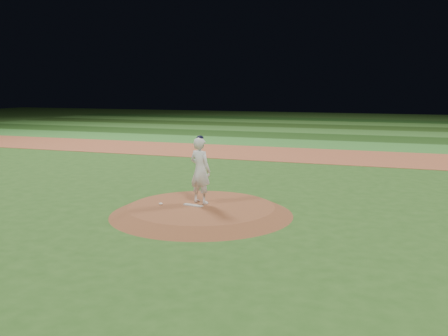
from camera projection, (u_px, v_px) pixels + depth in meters
The scene contains 12 objects.
ground at pixel (202, 214), 15.04m from camera, with size 120.00×120.00×0.00m, color #2A561B.
infield_dirt_band at pixel (296, 155), 28.03m from camera, with size 70.00×6.00×0.02m, color #9F5131.
outfield_stripe_0 at pixel (313, 144), 33.14m from camera, with size 70.00×5.00×0.02m, color #33782B.
outfield_stripe_1 at pixel (325, 137), 37.78m from camera, with size 70.00×5.00×0.02m, color #1D4115.
outfield_stripe_2 at pixel (333, 131), 42.42m from camera, with size 70.00×5.00×0.02m, color #367129.
outfield_stripe_3 at pixel (341, 127), 47.06m from camera, with size 70.00×5.00×0.02m, color #224415.
outfield_stripe_4 at pixel (346, 123), 51.70m from camera, with size 70.00×5.00×0.02m, color #3E7C2D.
outfield_stripe_5 at pixel (351, 120), 56.35m from camera, with size 70.00×5.00×0.02m, color #1E4B18.
pitchers_mound at pixel (202, 210), 15.02m from camera, with size 5.50×5.50×0.25m, color brown.
pitching_rubber at pixel (193, 205), 15.03m from camera, with size 0.63×0.16×0.03m, color beige.
rosin_bag at pixel (161, 204), 15.15m from camera, with size 0.11×0.11×0.06m, color white.
pitcher_on_mound at pixel (200, 170), 15.22m from camera, with size 0.86×0.70×2.09m.
Camera 1 is at (5.60, -13.52, 3.81)m, focal length 40.00 mm.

